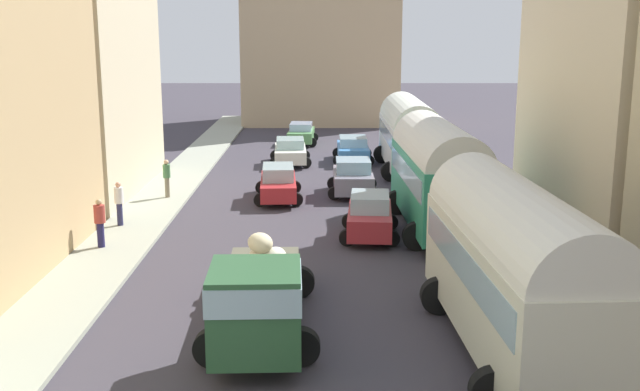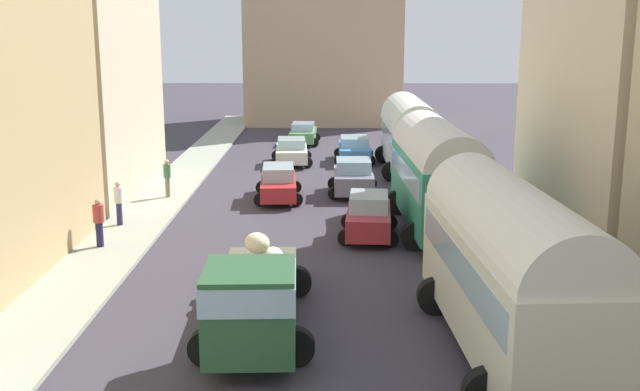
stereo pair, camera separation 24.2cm
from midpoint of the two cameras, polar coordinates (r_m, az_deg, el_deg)
The scene contains 19 objects.
ground_plane at distance 31.51m, azimuth 0.28°, elevation -1.43°, with size 154.00×154.00×0.00m, color #39353E.
sidewalk_left at distance 32.33m, azimuth -12.68°, elevation -1.25°, with size 2.50×70.00×0.14m, color #979B8A.
sidewalk_right at distance 32.30m, azimuth 13.26°, elevation -1.29°, with size 2.50×70.00×0.14m, color gray.
building_left_3 at distance 36.85m, azimuth -17.54°, elevation 7.65°, with size 5.40×11.01×9.68m.
building_right_2 at distance 29.46m, azimuth 22.64°, elevation 8.21°, with size 5.19×11.32×11.74m.
distant_church at distance 61.89m, azimuth 0.37°, elevation 11.72°, with size 12.32×7.89×20.61m.
parked_bus_0 at distance 18.04m, azimuth 14.51°, elevation -4.91°, with size 3.56×9.00×4.17m.
parked_bus_1 at distance 28.86m, azimuth 9.07°, elevation 1.82°, with size 3.51×8.48×4.20m.
parked_bus_2 at distance 40.88m, azimuth 6.95°, elevation 4.80°, with size 3.36×8.61×3.97m.
cargo_truck_0 at distance 18.59m, azimuth -4.60°, elevation -7.46°, with size 3.08×7.67×2.42m.
car_0 at distance 34.09m, azimuth -2.95°, elevation 0.96°, with size 2.29×4.34×1.56m.
car_1 at distance 43.09m, azimuth -1.99°, elevation 3.36°, with size 2.46×4.06×1.48m.
car_2 at distance 50.56m, azimuth -1.14°, elevation 4.71°, with size 2.30×4.02×1.43m.
car_4 at distance 27.93m, azimuth 3.94°, elevation -1.55°, with size 2.33×3.88×1.65m.
car_5 at distance 35.10m, azimuth 2.73°, elevation 1.39°, with size 2.38×3.63×1.67m.
car_6 at distance 43.88m, azimuth 2.76°, elevation 3.52°, with size 2.35×4.29×1.46m.
pedestrian_0 at distance 27.26m, azimuth -16.08°, elevation -1.87°, with size 0.52×0.52×1.85m.
pedestrian_1 at distance 30.07m, azimuth -14.71°, elevation -0.46°, with size 0.48×0.48×1.84m.
pedestrian_3 at distance 34.60m, azimuth -11.25°, elevation 1.40°, with size 0.46×0.46×1.85m.
Camera 2 is at (0.19, -3.58, 7.59)m, focal length 42.46 mm.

